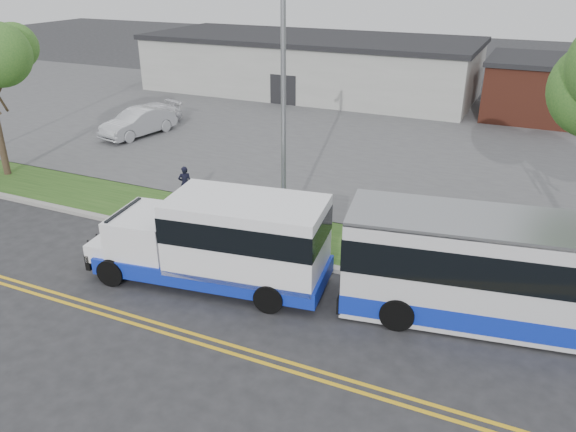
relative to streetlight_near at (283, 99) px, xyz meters
The scene contains 16 objects.
ground 6.62m from the streetlight_near, 137.72° to the right, with size 140.00×140.00×0.00m, color #28282B.
lane_line_north 8.92m from the streetlight_near, 114.52° to the right, with size 70.00×0.12×0.01m, color yellow.
lane_line_south 9.15m from the streetlight_near, 113.57° to the right, with size 70.00×0.12×0.01m, color yellow.
curb 6.19m from the streetlight_near, 151.52° to the right, with size 80.00×0.30×0.15m, color #9E9B93.
verge 5.99m from the streetlight_near, behind, with size 80.00×3.30×0.10m, color #244818.
parking_lot 15.48m from the streetlight_near, 101.87° to the left, with size 80.00×25.00×0.10m, color #4C4C4F.
commercial_building 26.06m from the streetlight_near, 110.35° to the left, with size 25.40×10.40×4.35m.
brick_wing 24.67m from the streetlight_near, 72.14° to the left, with size 6.30×7.30×3.90m.
streetlight_near is the anchor object (origin of this frame).
shuttle_bus 5.26m from the streetlight_near, 93.89° to the right, with size 8.01×3.53×2.98m.
transit_bus 10.03m from the streetlight_near, 13.17° to the right, with size 11.58×4.37×3.14m.
pedestrian 6.91m from the streetlight_near, 166.26° to the left, with size 0.56×0.37×1.55m, color black.
parked_car_a 16.45m from the streetlight_near, 147.55° to the left, with size 1.66×4.76×1.57m, color silver.
parked_car_b 18.27m from the streetlight_near, 143.55° to the left, with size 1.80×4.43×1.29m, color white.
grocery_bag_left 7.49m from the streetlight_near, 169.48° to the left, with size 0.32×0.32×0.32m, color white.
grocery_bag_right 7.15m from the streetlight_near, 162.75° to the left, with size 0.32×0.32×0.32m, color white.
Camera 1 is at (11.07, -14.49, 9.46)m, focal length 35.00 mm.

